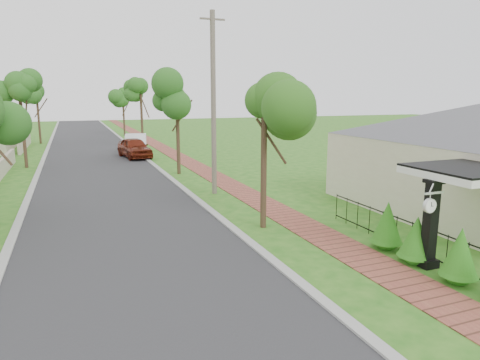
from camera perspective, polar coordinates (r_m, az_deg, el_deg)
ground at (r=11.68m, az=3.44°, el=-12.82°), size 160.00×160.00×0.00m
road at (r=30.08m, az=-18.31°, el=1.50°), size 7.00×120.00×0.02m
kerb_right at (r=30.48m, az=-11.45°, el=1.97°), size 0.30×120.00×0.10m
kerb_left at (r=30.11m, az=-25.24°, el=1.01°), size 0.30×120.00×0.10m
sidewalk at (r=31.03m, az=-6.72°, el=2.28°), size 1.50×120.00×0.03m
porch_post at (r=13.07m, az=23.98°, el=-5.93°), size 0.48×0.48×2.52m
picket_fence at (r=14.15m, az=21.91°, el=-6.99°), size 0.03×8.02×1.00m
street_trees at (r=36.54m, az=-19.22°, el=10.21°), size 10.70×37.65×5.89m
hedge_row at (r=12.93m, az=24.38°, el=-7.93°), size 0.90×4.78×1.85m
parked_car_red at (r=34.38m, az=-13.90°, el=4.18°), size 2.48×4.73×1.54m
parked_car_white at (r=36.73m, az=-13.70°, el=4.68°), size 2.48×5.12×1.62m
near_tree at (r=15.13m, az=3.25°, el=8.57°), size 1.99×1.99×5.11m
utility_pole at (r=20.68m, az=-3.57°, el=10.07°), size 1.20×0.24×8.60m
station_clock at (r=12.25m, az=23.99°, el=-3.01°), size 0.65×0.13×0.55m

